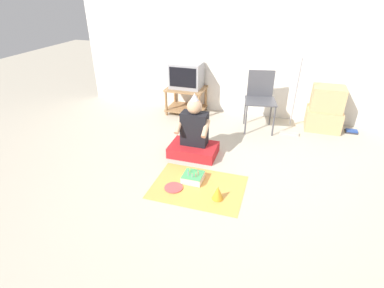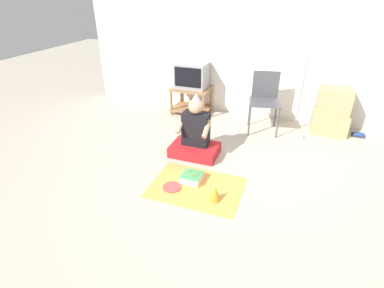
{
  "view_description": "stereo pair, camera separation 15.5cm",
  "coord_description": "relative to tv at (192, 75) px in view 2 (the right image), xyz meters",
  "views": [
    {
      "loc": [
        0.37,
        -2.72,
        2.05
      ],
      "look_at": [
        -0.58,
        0.27,
        0.35
      ],
      "focal_mm": 28.0,
      "sensor_mm": 36.0,
      "label": 1
    },
    {
      "loc": [
        0.51,
        -2.67,
        2.05
      ],
      "look_at": [
        -0.58,
        0.27,
        0.35
      ],
      "focal_mm": 28.0,
      "sensor_mm": 36.0,
      "label": 2
    }
  ],
  "objects": [
    {
      "name": "party_cloth",
      "position": [
        0.83,
        -2.09,
        -0.66
      ],
      "size": [
        1.03,
        0.75,
        0.01
      ],
      "color": "#EFA84C",
      "rests_on": "ground_plane"
    },
    {
      "name": "paper_plate",
      "position": [
        0.57,
        -2.19,
        -0.66
      ],
      "size": [
        0.21,
        0.21,
        0.01
      ],
      "color": "#D84C4C",
      "rests_on": "party_cloth"
    },
    {
      "name": "wall_back",
      "position": [
        1.23,
        0.26,
        0.61
      ],
      "size": [
        6.4,
        0.06,
        2.55
      ],
      "color": "white",
      "rests_on": "ground_plane"
    },
    {
      "name": "folding_chair",
      "position": [
        1.28,
        -0.27,
        -0.14
      ],
      "size": [
        0.52,
        0.51,
        0.89
      ],
      "color": "#4C4C51",
      "rests_on": "ground_plane"
    },
    {
      "name": "tv",
      "position": [
        0.0,
        0.0,
        0.0
      ],
      "size": [
        0.52,
        0.4,
        0.42
      ],
      "color": "#99999E",
      "rests_on": "tv_stand"
    },
    {
      "name": "cardboard_box_stack",
      "position": [
        2.26,
        -0.01,
        -0.35
      ],
      "size": [
        0.52,
        0.42,
        0.69
      ],
      "color": "tan",
      "rests_on": "ground_plane"
    },
    {
      "name": "person_seated",
      "position": [
        0.56,
        -1.38,
        -0.41
      ],
      "size": [
        0.62,
        0.43,
        0.85
      ],
      "color": "red",
      "rests_on": "ground_plane"
    },
    {
      "name": "party_hat_blue",
      "position": [
        1.09,
        -2.23,
        -0.58
      ],
      "size": [
        0.12,
        0.12,
        0.16
      ],
      "color": "gold",
      "rests_on": "party_cloth"
    },
    {
      "name": "birthday_cake",
      "position": [
        0.74,
        -1.99,
        -0.62
      ],
      "size": [
        0.23,
        0.23,
        0.14
      ],
      "color": "#F4E0C6",
      "rests_on": "party_cloth"
    },
    {
      "name": "dust_mop",
      "position": [
        1.78,
        -0.29,
        -0.33
      ],
      "size": [
        0.28,
        0.39,
        1.17
      ],
      "color": "#B2ADA3",
      "rests_on": "ground_plane"
    },
    {
      "name": "ground_plane",
      "position": [
        1.23,
        -2.02,
        -0.67
      ],
      "size": [
        16.0,
        16.0,
        0.0
      ],
      "primitive_type": "plane",
      "color": "#BCB29E"
    },
    {
      "name": "tv_stand",
      "position": [
        0.0,
        -0.02,
        -0.39
      ],
      "size": [
        0.65,
        0.5,
        0.46
      ],
      "color": "#997047",
      "rests_on": "ground_plane"
    },
    {
      "name": "book_pile",
      "position": [
        2.7,
        -0.02,
        -0.65
      ],
      "size": [
        0.18,
        0.14,
        0.04
      ],
      "color": "#333338",
      "rests_on": "ground_plane"
    }
  ]
}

